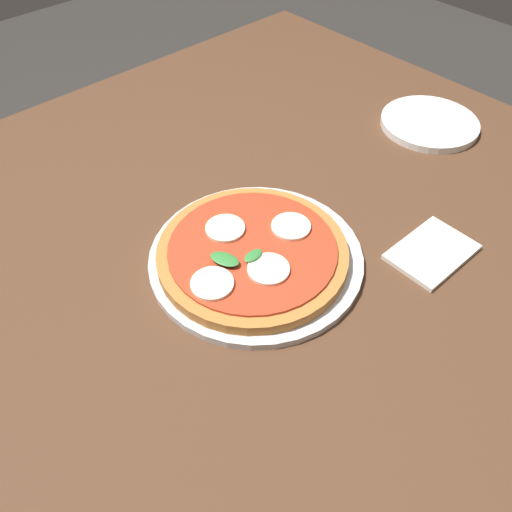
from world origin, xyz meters
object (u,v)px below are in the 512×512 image
at_px(dining_table, 195,313).
at_px(napkin, 432,252).
at_px(serving_tray, 256,258).
at_px(plate_white, 430,123).
at_px(pizza, 252,253).

xyz_separation_m(dining_table, napkin, (0.30, -0.21, 0.08)).
distance_m(dining_table, napkin, 0.37).
xyz_separation_m(serving_tray, plate_white, (0.50, 0.04, 0.00)).
distance_m(serving_tray, plate_white, 0.50).
height_order(serving_tray, napkin, serving_tray).
xyz_separation_m(serving_tray, napkin, (0.21, -0.17, -0.00)).
bearing_deg(napkin, plate_white, 35.23).
bearing_deg(dining_table, serving_tray, -20.83).
xyz_separation_m(dining_table, pizza, (0.09, -0.04, 0.10)).
xyz_separation_m(pizza, plate_white, (0.50, 0.04, -0.02)).
bearing_deg(dining_table, plate_white, -0.06).
height_order(dining_table, napkin, napkin).
xyz_separation_m(serving_tray, pizza, (-0.01, -0.00, 0.02)).
xyz_separation_m(plate_white, napkin, (-0.29, -0.21, -0.00)).
bearing_deg(napkin, dining_table, 145.58).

